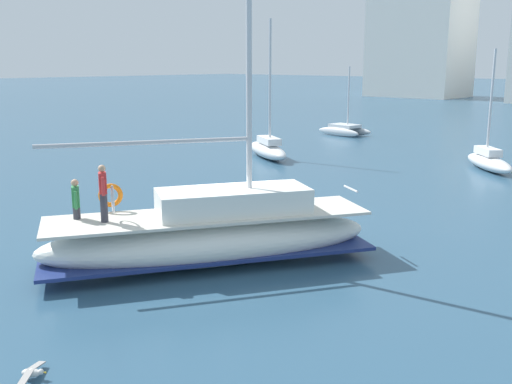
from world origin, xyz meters
TOP-DOWN VIEW (x-y plane):
  - ground_plane at (0.00, 0.00)m, footprint 400.00×400.00m
  - main_sailboat at (0.65, -1.17)m, footprint 7.02×9.46m
  - moored_catamaran at (-13.72, 27.14)m, footprint 4.23×2.39m
  - moored_cutter_left at (-10.79, 14.41)m, footprint 5.47×3.94m
  - moored_cutter_right at (0.78, 19.34)m, footprint 4.27×4.26m
  - seagull at (2.81, -7.81)m, footprint 0.68×0.83m

SIDE VIEW (x-z plane):
  - ground_plane at x=0.00m, z-range 0.00..0.00m
  - seagull at x=2.81m, z-range 0.05..0.21m
  - moored_catamaran at x=-13.72m, z-range -2.20..3.18m
  - moored_cutter_right at x=0.78m, z-range -2.69..3.73m
  - moored_cutter_left at x=-10.79m, z-range -3.50..4.68m
  - main_sailboat at x=0.65m, z-range -5.54..7.36m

